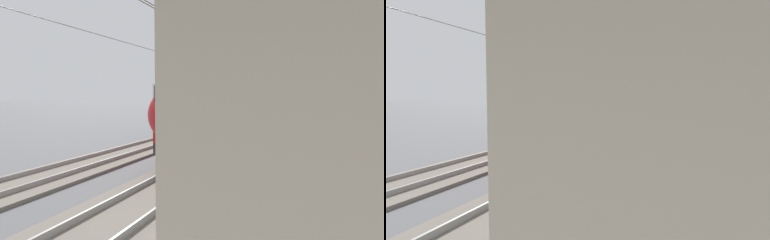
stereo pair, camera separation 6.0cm
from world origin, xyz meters
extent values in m
plane|color=#565659|center=(0.00, 0.00, 0.00)|extent=(400.00, 400.00, 0.00)
cube|color=#A39E93|center=(0.00, -4.25, 0.19)|extent=(120.00, 6.49, 0.39)
cube|color=#6B6359|center=(0.00, 1.04, 0.06)|extent=(120.00, 3.00, 0.12)
cube|color=gray|center=(0.00, 0.32, 0.20)|extent=(120.00, 0.07, 0.16)
cube|color=gray|center=(0.00, 1.76, 0.20)|extent=(120.00, 0.07, 0.16)
cube|color=#6B6359|center=(0.00, 5.74, 0.06)|extent=(120.00, 3.00, 0.12)
cube|color=gray|center=(0.00, 5.02, 0.20)|extent=(120.00, 0.07, 0.16)
cube|color=gray|center=(0.00, 6.46, 0.20)|extent=(120.00, 0.07, 0.16)
cube|color=#2D2D30|center=(11.46, 1.04, 0.92)|extent=(23.93, 2.96, 0.45)
cube|color=red|center=(11.46, 1.04, 1.57)|extent=(23.93, 2.96, 0.85)
cube|color=black|center=(11.46, 1.04, 2.38)|extent=(23.93, 3.00, 0.75)
cube|color=white|center=(11.46, 1.04, 3.08)|extent=(23.93, 2.96, 0.65)
cube|color=gray|center=(11.46, 1.04, 3.62)|extent=(23.63, 2.76, 0.45)
cube|color=black|center=(4.04, 1.04, 0.49)|extent=(2.80, 2.37, 0.42)
cube|color=black|center=(18.88, 1.04, 0.49)|extent=(2.80, 2.37, 0.42)
ellipsoid|color=red|center=(-1.05, 1.04, 2.27)|extent=(1.80, 2.72, 2.25)
cube|color=black|center=(-1.55, 1.04, 2.70)|extent=(0.16, 1.78, 1.19)
cube|color=black|center=(15.05, 1.04, 4.20)|extent=(0.90, 0.70, 0.70)
cube|color=#2D2D30|center=(29.93, 5.74, 0.92)|extent=(32.96, 2.99, 0.45)
cube|color=#1E429E|center=(29.93, 5.74, 1.57)|extent=(32.96, 2.99, 0.85)
cube|color=black|center=(29.93, 5.74, 2.38)|extent=(32.96, 3.03, 0.75)
cube|color=white|center=(29.93, 5.74, 3.08)|extent=(32.96, 2.99, 0.65)
cube|color=gray|center=(29.93, 5.74, 3.62)|extent=(32.66, 2.79, 0.45)
cube|color=black|center=(19.71, 5.74, 0.49)|extent=(2.80, 2.39, 0.42)
cube|color=black|center=(40.14, 5.74, 0.49)|extent=(2.80, 2.39, 0.42)
ellipsoid|color=#1E429E|center=(12.89, 5.74, 2.27)|extent=(1.80, 2.75, 2.25)
cube|color=black|center=(12.39, 5.74, 2.70)|extent=(0.16, 1.79, 1.19)
cube|color=black|center=(34.87, 5.74, 4.20)|extent=(0.90, 0.70, 0.70)
cylinder|color=slate|center=(6.91, -0.71, 3.51)|extent=(0.24, 0.24, 7.03)
cube|color=slate|center=(6.91, 0.16, 5.62)|extent=(0.10, 2.05, 0.10)
cylinder|color=#473823|center=(6.91, 1.04, 5.37)|extent=(44.99, 0.02, 0.02)
cylinder|color=slate|center=(20.95, -0.71, 4.03)|extent=(0.24, 0.24, 8.06)
cube|color=slate|center=(20.95, 0.16, 5.66)|extent=(0.10, 2.05, 0.10)
cylinder|color=#473823|center=(20.95, 1.04, 5.41)|extent=(44.99, 0.02, 0.02)
cylinder|color=slate|center=(12.38, 7.62, 3.67)|extent=(0.24, 0.24, 7.35)
cube|color=slate|center=(12.38, 6.68, 5.87)|extent=(0.10, 2.18, 0.10)
cylinder|color=#473823|center=(12.38, 5.74, 5.62)|extent=(44.99, 0.02, 0.02)
cylinder|color=#59595B|center=(-1.88, -2.46, 1.44)|extent=(0.08, 0.08, 2.09)
cube|color=#19479E|center=(-1.88, -2.46, 2.23)|extent=(0.70, 0.06, 0.50)
cube|color=black|center=(-1.88, -2.50, 2.23)|extent=(0.52, 0.01, 0.10)
cylinder|color=#383842|center=(-7.21, -3.08, 0.80)|extent=(0.14, 0.14, 0.82)
ellipsoid|color=#B7C6B7|center=(-7.29, -3.08, 1.52)|extent=(0.36, 0.22, 0.62)
sphere|color=tan|center=(-7.29, -3.08, 1.97)|extent=(0.22, 0.22, 0.22)
cylinder|color=#B7C6B7|center=(-7.51, -3.08, 1.47)|extent=(0.09, 0.09, 0.58)
cylinder|color=#B7C6B7|center=(-7.07, -3.08, 1.47)|extent=(0.09, 0.09, 0.58)
cube|color=maroon|center=(-6.37, -3.29, 0.53)|extent=(0.32, 0.18, 0.28)
torus|color=maroon|center=(-6.37, -3.29, 0.72)|extent=(0.16, 0.02, 0.16)
cube|color=black|center=(-1.99, -2.18, 0.52)|extent=(0.32, 0.18, 0.26)
torus|color=black|center=(-1.99, -2.18, 0.70)|extent=(0.16, 0.02, 0.16)
cylinder|color=brown|center=(5.11, -3.20, 0.53)|extent=(0.45, 0.45, 0.28)
sphere|color=#33752D|center=(5.11, -3.20, 0.87)|extent=(0.67, 0.67, 0.67)
sphere|color=purple|center=(5.11, -3.20, 1.02)|extent=(0.37, 0.37, 0.37)
camera|label=1|loc=(-12.59, -3.16, 2.94)|focal=33.01mm
camera|label=2|loc=(-12.57, -3.22, 2.94)|focal=33.01mm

